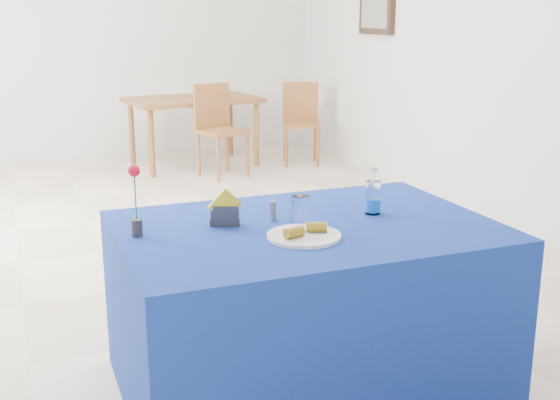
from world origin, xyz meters
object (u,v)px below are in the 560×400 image
object	(u,v)px
oak_table	(193,105)
chair_bg_right	(301,117)
water_bottle	(373,198)
chair_bg_left	(218,123)
plate	(304,236)
blue_table	(306,307)

from	to	relation	value
oak_table	chair_bg_right	xyz separation A→B (m)	(1.17, -0.28, -0.16)
water_bottle	oak_table	distance (m)	4.84
water_bottle	chair_bg_left	size ratio (longest dim) A/B	0.23
water_bottle	chair_bg_right	distance (m)	4.82
oak_table	water_bottle	bearing A→B (deg)	-94.80
plate	blue_table	world-z (taller)	plate
blue_table	chair_bg_right	xyz separation A→B (m)	(1.92, 4.60, 0.14)
blue_table	chair_bg_left	distance (m)	4.39
water_bottle	blue_table	bearing A→B (deg)	-171.41
oak_table	chair_bg_left	size ratio (longest dim) A/B	1.56
water_bottle	oak_table	xyz separation A→B (m)	(0.40, 4.82, -0.15)
plate	chair_bg_right	world-z (taller)	chair_bg_right
chair_bg_right	blue_table	bearing A→B (deg)	-93.29
plate	chair_bg_left	size ratio (longest dim) A/B	0.32
blue_table	chair_bg_left	bearing A→B (deg)	78.65
blue_table	chair_bg_right	size ratio (longest dim) A/B	1.78
chair_bg_right	oak_table	bearing A→B (deg)	-173.96
blue_table	chair_bg_right	distance (m)	4.98
chair_bg_left	chair_bg_right	bearing A→B (deg)	-2.34
oak_table	chair_bg_left	world-z (taller)	chair_bg_left
oak_table	chair_bg_right	bearing A→B (deg)	-13.37
plate	oak_table	size ratio (longest dim) A/B	0.21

